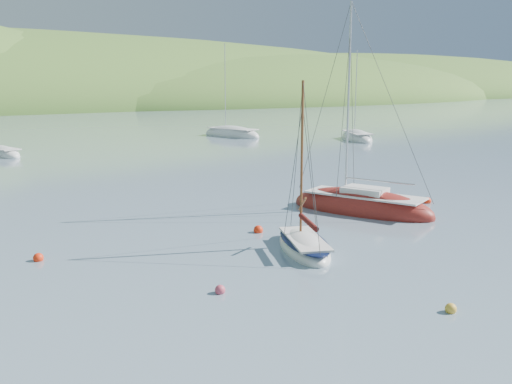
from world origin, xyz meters
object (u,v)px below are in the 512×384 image
distant_sloop_b (232,135)px  distant_sloop_d (357,138)px  daysailer_white (304,246)px  distant_sloop_a (1,154)px  sloop_red (361,208)px

distant_sloop_b → distant_sloop_d: distant_sloop_b is taller
distant_sloop_b → daysailer_white: bearing=-133.2°
distant_sloop_b → distant_sloop_a: bearing=171.8°
distant_sloop_a → distant_sloop_d: distant_sloop_d is taller
sloop_red → distant_sloop_a: size_ratio=1.34×
daysailer_white → distant_sloop_a: (-6.81, 42.40, -0.03)m
distant_sloop_b → distant_sloop_d: size_ratio=1.10×
sloop_red → distant_sloop_a: sloop_red is taller
daysailer_white → distant_sloop_a: bearing=120.5°
distant_sloop_a → distant_sloop_b: distant_sloop_b is taller
sloop_red → distant_sloop_a: 40.55m
distant_sloop_b → sloop_red: bearing=-127.2°
sloop_red → distant_sloop_d: bearing=24.6°
sloop_red → distant_sloop_d: size_ratio=1.06×
sloop_red → distant_sloop_b: 45.46m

